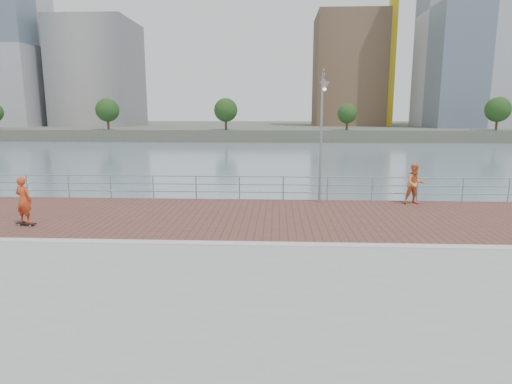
{
  "coord_description": "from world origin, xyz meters",
  "views": [
    {
      "loc": [
        0.73,
        -12.69,
        4.04
      ],
      "look_at": [
        0.0,
        2.0,
        1.3
      ],
      "focal_mm": 30.0,
      "sensor_mm": 36.0,
      "label": 1
    }
  ],
  "objects_px": {
    "guardrail": "(261,185)",
    "skateboarder": "(24,200)",
    "street_lamp": "(323,114)",
    "bystander": "(415,184)"
  },
  "relations": [
    {
      "from": "guardrail",
      "to": "street_lamp",
      "type": "relative_size",
      "value": 7.0
    },
    {
      "from": "guardrail",
      "to": "bystander",
      "type": "xyz_separation_m",
      "value": [
        6.85,
        -0.66,
        0.24
      ]
    },
    {
      "from": "guardrail",
      "to": "skateboarder",
      "type": "height_order",
      "value": "skateboarder"
    },
    {
      "from": "guardrail",
      "to": "skateboarder",
      "type": "distance_m",
      "value": 9.79
    },
    {
      "from": "guardrail",
      "to": "street_lamp",
      "type": "distance_m",
      "value": 4.32
    },
    {
      "from": "guardrail",
      "to": "skateboarder",
      "type": "xyz_separation_m",
      "value": [
        -8.33,
        -5.14,
        0.26
      ]
    },
    {
      "from": "guardrail",
      "to": "skateboarder",
      "type": "bearing_deg",
      "value": -148.36
    },
    {
      "from": "skateboarder",
      "to": "bystander",
      "type": "height_order",
      "value": "bystander"
    },
    {
      "from": "guardrail",
      "to": "skateboarder",
      "type": "relative_size",
      "value": 23.12
    },
    {
      "from": "guardrail",
      "to": "bystander",
      "type": "relative_size",
      "value": 21.4
    }
  ]
}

